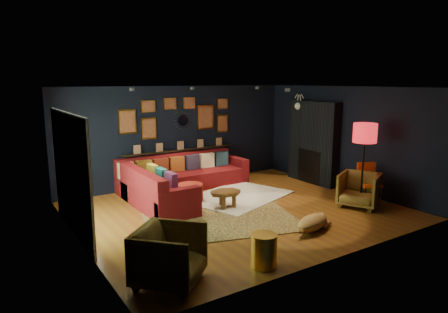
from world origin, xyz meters
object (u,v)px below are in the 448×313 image
coffee_table (226,194)px  pouf (190,192)px  armchair_left (169,253)px  floor_lamp (365,136)px  gold_stool (264,250)px  sectional (174,182)px  armchair_right (359,188)px  orange_chair (368,180)px  dog (313,220)px

coffee_table → pouf: size_ratio=1.27×
coffee_table → armchair_left: 3.35m
floor_lamp → gold_stool: bearing=-162.5°
pouf → sectional: bearing=96.7°
coffee_table → armchair_right: 2.94m
orange_chair → floor_lamp: size_ratio=0.50×
floor_lamp → dog: (-1.99, -0.51, -1.35)m
orange_chair → dog: size_ratio=0.76×
gold_stool → coffee_table: bearing=68.7°
sectional → floor_lamp: bearing=-43.9°
sectional → pouf: sectional is taller
coffee_table → floor_lamp: floor_lamp is taller
floor_lamp → armchair_left: bearing=-170.3°
sectional → pouf: bearing=-83.3°
pouf → floor_lamp: size_ratio=0.31×
gold_stool → orange_chair: (3.93, 1.21, 0.29)m
pouf → gold_stool: size_ratio=1.15×
dog → armchair_left: bearing=169.4°
armchair_left → sectional: bearing=20.0°
armchair_right → floor_lamp: size_ratio=0.45×
dog → orange_chair: bearing=-3.1°
pouf → dog: (1.04, -2.83, -0.01)m
floor_lamp → dog: 2.46m
floor_lamp → dog: size_ratio=1.52×
pouf → gold_stool: 3.53m
pouf → floor_lamp: bearing=-37.4°
sectional → gold_stool: sectional is taller
sectional → dog: (1.12, -3.51, -0.11)m
coffee_table → gold_stool: (-1.02, -2.61, -0.07)m
coffee_table → armchair_left: (-2.42, -2.32, 0.12)m
armchair_left → dog: (3.06, 0.35, -0.23)m
floor_lamp → orange_chair: bearing=11.7°
floor_lamp → dog: bearing=-165.6°
coffee_table → armchair_right: (2.55, -1.47, 0.10)m
coffee_table → dog: size_ratio=0.61×
armchair_right → armchair_left: bearing=-106.2°
armchair_right → gold_stool: 3.75m
pouf → orange_chair: bearing=-34.3°
armchair_right → orange_chair: orange_chair is taller
coffee_table → pouf: bearing=115.1°
pouf → floor_lamp: floor_lamp is taller
pouf → orange_chair: 4.03m
orange_chair → pouf: bearing=170.7°
pouf → dog: size_ratio=0.48×
coffee_table → floor_lamp: size_ratio=0.40×
armchair_left → orange_chair: bearing=-33.6°
armchair_right → sectional: bearing=-160.7°
coffee_table → sectional: bearing=107.4°
orange_chair → armchair_left: bearing=-145.2°
pouf → orange_chair: size_ratio=0.63×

